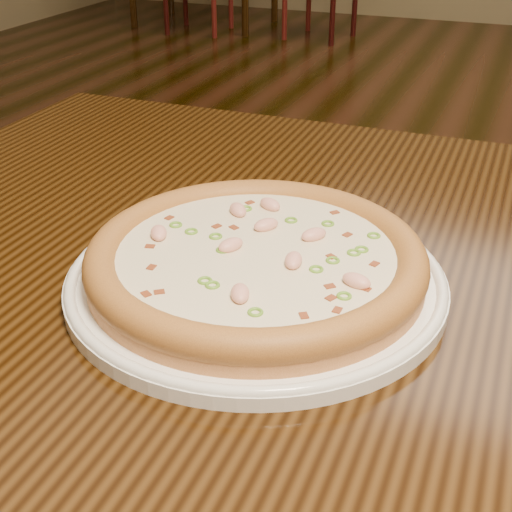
% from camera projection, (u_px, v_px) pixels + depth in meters
% --- Properties ---
extents(ground, '(9.00, 9.00, 0.00)m').
position_uv_depth(ground, '(389.00, 366.00, 1.73)').
color(ground, black).
extents(hero_table, '(1.20, 0.80, 0.75)m').
position_uv_depth(hero_table, '(396.00, 376.00, 0.66)').
color(hero_table, black).
rests_on(hero_table, ground).
extents(plate, '(0.32, 0.32, 0.02)m').
position_uv_depth(plate, '(256.00, 278.00, 0.61)').
color(plate, white).
rests_on(plate, hero_table).
extents(pizza, '(0.29, 0.29, 0.03)m').
position_uv_depth(pizza, '(256.00, 259.00, 0.60)').
color(pizza, tan).
rests_on(pizza, plate).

